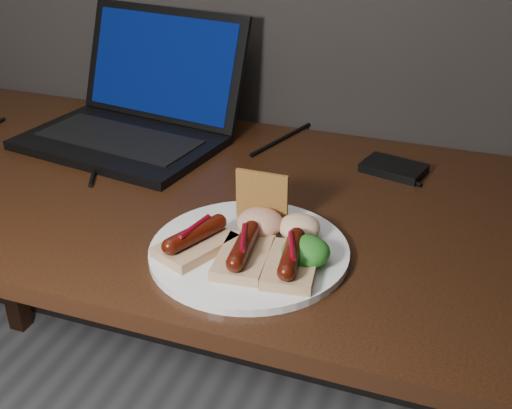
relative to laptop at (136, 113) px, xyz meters
name	(u,v)px	position (x,y,z in m)	size (l,w,h in m)	color
desk	(143,222)	(0.11, -0.19, -0.14)	(1.40, 0.70, 0.75)	#361F0D
laptop	(136,113)	(0.00, 0.00, 0.00)	(0.44, 0.39, 0.25)	black
hard_drive	(394,168)	(0.54, 0.01, -0.05)	(0.11, 0.07, 0.02)	black
desk_cables	(171,149)	(0.10, -0.04, -0.05)	(0.94, 0.44, 0.01)	black
plate	(249,251)	(0.38, -0.35, -0.05)	(0.30, 0.30, 0.01)	silver
bread_sausage_left	(195,241)	(0.31, -0.38, -0.02)	(0.11, 0.13, 0.04)	#D7B37E
bread_sausage_center	(244,252)	(0.39, -0.39, -0.02)	(0.08, 0.12, 0.04)	#D7B37E
bread_sausage_right	(291,260)	(0.46, -0.38, -0.02)	(0.09, 0.12, 0.04)	#D7B37E
crispbread	(262,197)	(0.38, -0.27, 0.00)	(0.09, 0.01, 0.09)	#AD6C2F
salad_greens	(306,252)	(0.47, -0.36, -0.02)	(0.07, 0.07, 0.04)	#125E1A
salsa_mound	(260,223)	(0.39, -0.31, -0.02)	(0.07, 0.07, 0.04)	#A11015
coleslaw_mound	(299,227)	(0.45, -0.29, -0.02)	(0.06, 0.06, 0.04)	beige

